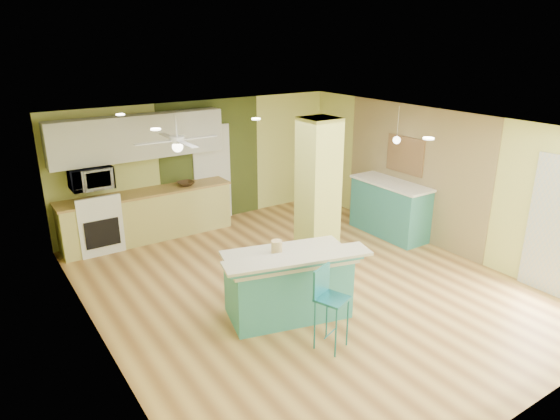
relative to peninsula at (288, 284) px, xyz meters
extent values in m
cube|color=#926033|center=(0.66, 0.57, -0.48)|extent=(6.00, 7.00, 0.01)
cube|color=white|center=(0.66, 0.57, 2.03)|extent=(6.00, 7.00, 0.01)
cube|color=#D8DD76|center=(0.66, 4.07, 0.77)|extent=(6.00, 0.01, 2.50)
cube|color=#D8DD76|center=(0.66, -2.94, 0.77)|extent=(6.00, 0.01, 2.50)
cube|color=#D8DD76|center=(-2.34, 0.57, 0.77)|extent=(0.01, 7.00, 2.50)
cube|color=#D8DD76|center=(3.67, 0.57, 0.77)|extent=(0.01, 7.00, 2.50)
cube|color=olive|center=(3.65, 1.17, 0.77)|extent=(0.02, 3.40, 2.50)
cube|color=#434E1F|center=(0.86, 4.05, 0.77)|extent=(2.20, 0.02, 2.50)
cube|color=white|center=(0.86, 4.03, 0.52)|extent=(0.82, 0.05, 2.00)
cube|color=#C0C25A|center=(1.31, 1.07, 0.77)|extent=(0.55, 0.55, 2.50)
cube|color=#CCC26A|center=(-0.64, 3.77, -0.03)|extent=(3.20, 0.60, 0.90)
cube|color=olive|center=(-0.64, 3.77, 0.44)|extent=(3.25, 0.63, 0.04)
cube|color=white|center=(-1.59, 3.77, -0.03)|extent=(0.76, 0.64, 0.90)
cube|color=black|center=(-1.59, 3.44, -0.06)|extent=(0.59, 0.02, 0.50)
cube|color=white|center=(-1.59, 3.47, 0.51)|extent=(0.76, 0.06, 0.18)
cube|color=silver|center=(-0.64, 3.89, 1.47)|extent=(3.20, 0.34, 0.80)
imported|color=silver|center=(-1.59, 3.77, 0.87)|extent=(0.70, 0.48, 0.39)
cylinder|color=silver|center=(-0.44, 2.57, 1.82)|extent=(0.03, 0.03, 0.40)
cylinder|color=silver|center=(-0.44, 2.57, 1.62)|extent=(0.24, 0.24, 0.10)
sphere|color=white|center=(-0.44, 2.57, 1.50)|extent=(0.18, 0.18, 0.18)
cylinder|color=silver|center=(3.31, 1.32, 1.71)|extent=(0.01, 0.01, 0.62)
sphere|color=white|center=(3.31, 1.32, 1.40)|extent=(0.14, 0.14, 0.14)
cube|color=brown|center=(3.63, 1.37, 1.07)|extent=(0.03, 0.90, 0.70)
cube|color=teal|center=(0.00, 0.02, -0.05)|extent=(1.76, 1.18, 0.85)
cube|color=beige|center=(0.00, 0.02, 0.40)|extent=(1.87, 1.29, 0.05)
cube|color=teal|center=(-0.09, -0.35, 0.48)|extent=(1.79, 0.58, 0.12)
cube|color=beige|center=(-0.09, -0.35, 0.54)|extent=(1.98, 0.87, 0.04)
cylinder|color=#1C6F7F|center=(-0.08, -1.12, -0.15)|extent=(0.02, 0.02, 0.67)
cylinder|color=#1C6F7F|center=(0.19, -1.02, -0.15)|extent=(0.02, 0.02, 0.67)
cylinder|color=#1C6F7F|center=(-0.19, -0.85, -0.15)|extent=(0.02, 0.02, 0.67)
cylinder|color=#1C6F7F|center=(0.09, -0.74, -0.15)|extent=(0.02, 0.02, 0.67)
cube|color=#1C6F7F|center=(0.00, -0.93, 0.20)|extent=(0.46, 0.46, 0.03)
cube|color=#1C6F7F|center=(-0.06, -0.79, 0.40)|extent=(0.34, 0.15, 0.37)
cube|color=teal|center=(3.36, 1.39, 0.03)|extent=(0.65, 1.58, 1.02)
cube|color=white|center=(3.36, 1.39, 0.56)|extent=(0.70, 1.65, 0.05)
imported|color=#362616|center=(0.14, 3.72, 0.50)|extent=(0.32, 0.32, 0.08)
cylinder|color=gold|center=(-0.08, 0.18, 0.51)|extent=(0.15, 0.15, 0.17)
camera|label=1|loc=(-3.49, -5.03, 3.22)|focal=32.00mm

